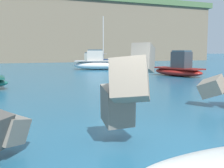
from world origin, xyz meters
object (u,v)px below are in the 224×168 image
Objects in this scene: mooring_buoy_inner at (120,65)px; boat_near_centre at (92,62)px; station_building_annex at (52,0)px; boat_near_left at (99,63)px; boat_far_right at (179,69)px; boat_near_right at (103,61)px.

boat_near_centre is at bearing 131.19° from mooring_buoy_inner.
station_building_annex is (2.81, 41.40, 15.69)m from boat_near_centre.
boat_far_right is at bearing -73.01° from boat_near_left.
boat_near_centre is (2.12, 8.60, -0.15)m from boat_near_left.
boat_far_right is at bearing -96.47° from mooring_buoy_inner.
boat_near_right is at bearing -88.05° from station_building_annex.
station_building_annex is at bearing 91.95° from boat_near_right.
boat_near_centre is at bearing 93.46° from boat_far_right.
boat_near_left is 15.81m from boat_near_right.
station_building_annex reaches higher than boat_near_centre.
station_building_annex reaches higher than boat_far_right.
boat_near_left reaches higher than mooring_buoy_inner.
station_building_annex reaches higher than boat_near_right.
boat_near_left is at bearing -134.48° from mooring_buoy_inner.
mooring_buoy_inner is at bearing 45.52° from boat_near_left.
mooring_buoy_inner is 47.60m from station_building_annex.
boat_far_right is 16.06m from mooring_buoy_inner.
boat_near_left is 1.17× the size of boat_near_centre.
mooring_buoy_inner is 0.07× the size of station_building_annex.
boat_near_left is 1.20× the size of boat_far_right.
boat_near_left is 0.80× the size of boat_near_right.
boat_far_right is (1.17, -19.36, 0.05)m from boat_near_centre.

